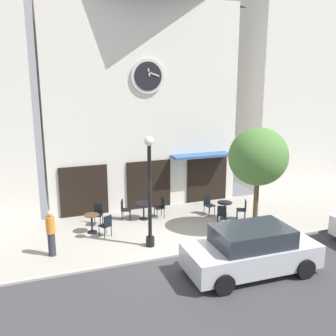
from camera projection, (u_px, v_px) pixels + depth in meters
ground_plane at (195, 263)px, 13.13m from camera, size 24.30×12.06×0.13m
clock_building at (139, 85)px, 18.66m from camera, size 9.22×4.30×11.29m
neighbor_building_right at (287, 64)px, 22.04m from camera, size 5.68×4.16×13.69m
street_lamp at (150, 192)px, 13.93m from camera, size 0.36×0.36×4.16m
street_tree at (258, 157)px, 14.93m from camera, size 2.39×2.15×4.29m
cafe_table_near_curb at (92, 221)px, 15.55m from camera, size 0.61×0.61×0.77m
cafe_table_center at (144, 207)px, 16.99m from camera, size 0.79×0.79×0.76m
cafe_table_near_door at (225, 208)px, 17.05m from camera, size 0.66×0.66×0.77m
cafe_chair_near_tree at (98, 213)px, 16.40m from camera, size 0.53×0.53×0.90m
cafe_chair_near_lamp at (208, 203)px, 17.60m from camera, size 0.49×0.49×0.90m
cafe_chair_outer at (243, 208)px, 16.94m from camera, size 0.53×0.53×0.90m
cafe_chair_by_entrance at (124, 208)px, 16.96m from camera, size 0.52×0.52×0.90m
cafe_chair_facing_street at (106, 224)px, 15.13m from camera, size 0.54×0.54×0.90m
cafe_chair_left_end at (161, 206)px, 17.25m from camera, size 0.42×0.42×0.90m
cafe_chair_facing_wall at (222, 213)px, 16.30m from camera, size 0.55×0.55×0.90m
pedestrian_orange at (51, 233)px, 13.47m from camera, size 0.42×0.42×1.67m
parked_car_silver at (251, 250)px, 12.33m from camera, size 4.33×2.08×1.55m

